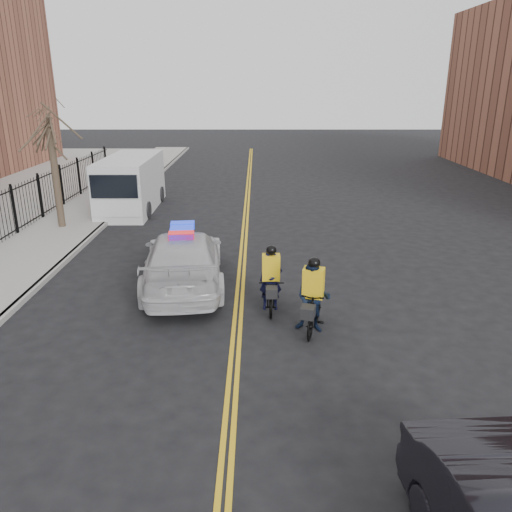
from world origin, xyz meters
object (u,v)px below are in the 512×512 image
at_px(police_cruiser, 183,259).
at_px(cargo_van, 130,185).
at_px(cyclist_far, 313,302).
at_px(cyclist_near, 271,287).

xyz_separation_m(police_cruiser, cargo_van, (-3.82, 9.50, 0.40)).
bearing_deg(cargo_van, police_cruiser, -68.69).
xyz_separation_m(police_cruiser, cyclist_far, (3.52, -2.92, -0.08)).
bearing_deg(cargo_van, cyclist_near, -60.92).
relative_size(police_cruiser, cyclist_far, 3.01).
bearing_deg(cyclist_far, cargo_van, 136.02).
distance_m(police_cruiser, cargo_van, 10.24).
height_order(cargo_van, cyclist_far, cargo_van).
relative_size(cargo_van, cyclist_far, 3.11).
distance_m(cargo_van, cyclist_far, 14.43).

